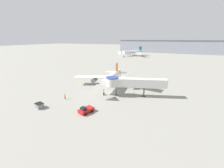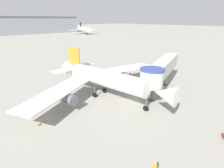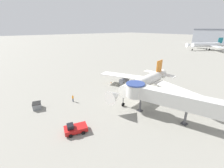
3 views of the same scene
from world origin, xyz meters
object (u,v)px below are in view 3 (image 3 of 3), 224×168
object	(u,v)px
traffic_cone_port_wing	(111,82)
traffic_cone_apron_front	(78,126)
service_container_gray	(37,106)
ground_crew_marshaller	(73,98)
pushback_tug_red	(75,128)
background_jet_teal_tail	(207,45)
jet_bridge	(165,97)
main_airplane	(144,83)

from	to	relation	value
traffic_cone_port_wing	traffic_cone_apron_front	bearing A→B (deg)	-52.81
service_container_gray	ground_crew_marshaller	bearing A→B (deg)	75.80
traffic_cone_port_wing	ground_crew_marshaller	distance (m)	16.71
pushback_tug_red	ground_crew_marshaller	world-z (taller)	pushback_tug_red
service_container_gray	background_jet_teal_tail	distance (m)	136.13
traffic_cone_port_wing	background_jet_teal_tail	world-z (taller)	background_jet_teal_tail
jet_bridge	pushback_tug_red	world-z (taller)	jet_bridge
pushback_tug_red	traffic_cone_apron_front	distance (m)	1.32
main_airplane	traffic_cone_port_wing	size ratio (longest dim) A/B	53.11
jet_bridge	ground_crew_marshaller	distance (m)	22.14
traffic_cone_apron_front	traffic_cone_port_wing	bearing A→B (deg)	127.19
traffic_cone_apron_front	background_jet_teal_tail	bearing A→B (deg)	102.08
pushback_tug_red	traffic_cone_port_wing	distance (m)	26.32
jet_bridge	service_container_gray	distance (m)	28.70
traffic_cone_port_wing	service_container_gray	bearing A→B (deg)	-83.92
jet_bridge	ground_crew_marshaller	xyz separation A→B (m)	(-18.51, -11.57, -3.69)
pushback_tug_red	service_container_gray	size ratio (longest dim) A/B	1.66
main_airplane	service_container_gray	xyz separation A→B (m)	(-10.49, -25.23, -2.92)
jet_bridge	background_jet_teal_tail	size ratio (longest dim) A/B	0.62
main_airplane	pushback_tug_red	bearing A→B (deg)	-90.72
traffic_cone_apron_front	service_container_gray	bearing A→B (deg)	-161.83
main_airplane	background_jet_teal_tail	size ratio (longest dim) A/B	1.05
traffic_cone_apron_front	jet_bridge	bearing A→B (deg)	62.80
jet_bridge	main_airplane	bearing A→B (deg)	131.92
pushback_tug_red	traffic_cone_apron_front	xyz separation A→B (m)	(-0.83, 0.94, -0.39)
jet_bridge	traffic_cone_port_wing	bearing A→B (deg)	150.09
jet_bridge	ground_crew_marshaller	world-z (taller)	jet_bridge
pushback_tug_red	traffic_cone_port_wing	world-z (taller)	pushback_tug_red
background_jet_teal_tail	traffic_cone_apron_front	bearing A→B (deg)	-48.33
pushback_tug_red	traffic_cone_apron_front	world-z (taller)	pushback_tug_red
ground_crew_marshaller	background_jet_teal_tail	size ratio (longest dim) A/B	0.06
pushback_tug_red	traffic_cone_port_wing	size ratio (longest dim) A/B	7.23
jet_bridge	traffic_cone_apron_front	xyz separation A→B (m)	(-7.96, -15.50, -4.35)
service_container_gray	background_jet_teal_tail	xyz separation A→B (m)	(-15.47, 135.20, 3.64)
main_airplane	ground_crew_marshaller	world-z (taller)	main_airplane
traffic_cone_apron_front	traffic_cone_port_wing	world-z (taller)	traffic_cone_apron_front
ground_crew_marshaller	background_jet_teal_tail	world-z (taller)	background_jet_teal_tail
ground_crew_marshaller	background_jet_teal_tail	distance (m)	128.39
pushback_tug_red	service_container_gray	xyz separation A→B (m)	(-13.42, -3.19, -0.06)
jet_bridge	service_container_gray	world-z (taller)	jet_bridge
traffic_cone_port_wing	main_airplane	bearing A→B (deg)	4.96
background_jet_teal_tail	service_container_gray	bearing A→B (deg)	-53.88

